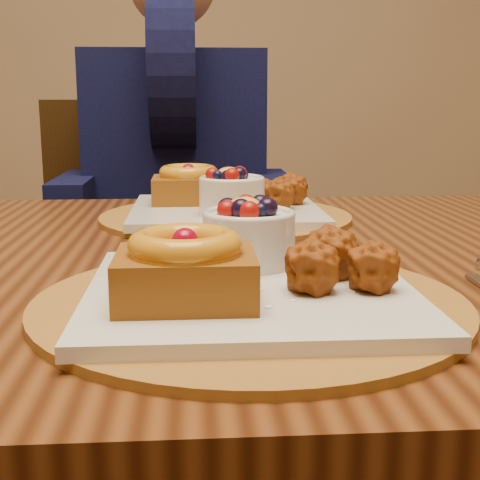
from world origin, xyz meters
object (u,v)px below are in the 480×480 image
(dining_table, at_px, (235,313))
(place_setting_far, at_px, (224,203))
(diner, at_px, (175,134))
(chair_far, at_px, (133,274))
(place_setting_near, at_px, (246,278))

(dining_table, relative_size, place_setting_far, 4.21)
(place_setting_far, height_order, diner, diner)
(chair_far, bearing_deg, dining_table, -76.66)
(diner, bearing_deg, place_setting_near, -88.52)
(place_setting_near, distance_m, diner, 0.98)
(place_setting_near, height_order, place_setting_far, same)
(place_setting_near, distance_m, chair_far, 1.08)
(place_setting_far, xyz_separation_m, diner, (-0.09, 0.54, 0.08))
(chair_far, relative_size, diner, 1.16)
(place_setting_near, xyz_separation_m, place_setting_far, (-0.00, 0.43, 0.00))
(place_setting_near, height_order, diner, diner)
(dining_table, bearing_deg, place_setting_far, 90.79)
(dining_table, xyz_separation_m, diner, (-0.09, 0.76, 0.18))
(dining_table, height_order, place_setting_near, place_setting_near)
(place_setting_far, distance_m, chair_far, 0.68)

